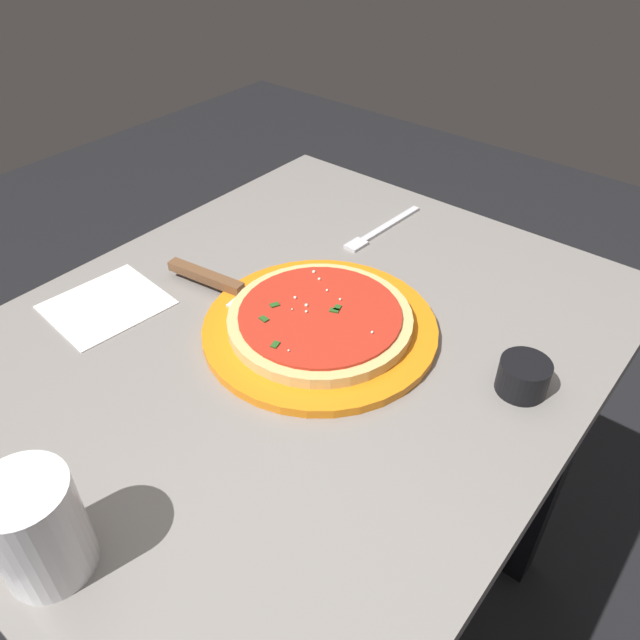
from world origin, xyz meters
name	(u,v)px	position (x,y,z in m)	size (l,w,h in m)	color
ground_plane	(304,611)	(0.00, 0.00, 0.00)	(5.00, 5.00, 0.00)	black
restaurant_table	(297,419)	(0.00, 0.00, 0.61)	(0.91, 0.73, 0.77)	black
serving_plate	(320,328)	(-0.03, 0.02, 0.78)	(0.32, 0.32, 0.01)	orange
pizza	(320,319)	(-0.03, 0.02, 0.79)	(0.25, 0.25, 0.02)	#DBB26B
pizza_server	(227,286)	(-0.01, -0.13, 0.79)	(0.08, 0.22, 0.01)	silver
cup_tall_drink	(37,528)	(0.39, 0.04, 0.83)	(0.08, 0.08, 0.11)	silver
cup_small_sauce	(523,376)	(-0.10, 0.28, 0.79)	(0.06, 0.06, 0.04)	black
napkin_folded_right	(107,305)	(0.12, -0.25, 0.77)	(0.15, 0.14, 0.00)	white
fork	(380,230)	(-0.30, -0.07, 0.77)	(0.19, 0.03, 0.00)	silver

